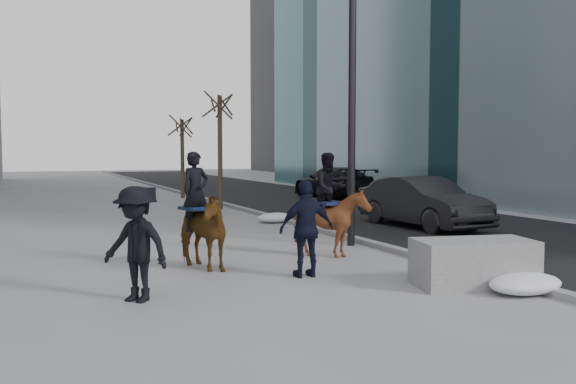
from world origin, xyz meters
name	(u,v)px	position (x,y,z in m)	size (l,w,h in m)	color
ground	(316,282)	(0.00, 0.00, 0.00)	(120.00, 120.00, 0.00)	gray
road	(366,212)	(7.00, 10.00, 0.01)	(8.00, 90.00, 0.01)	black
curb	(265,215)	(3.00, 10.00, 0.06)	(0.25, 90.00, 0.12)	gray
planter	(474,263)	(2.33, -1.31, 0.39)	(1.97, 0.98, 0.79)	gray
car_near	(422,202)	(6.22, 5.47, 0.75)	(1.59, 4.56, 1.50)	black
car_far	(333,182)	(9.12, 16.60, 0.73)	(2.06, 5.06, 1.47)	black
tree_near	(220,146)	(2.40, 13.21, 2.43)	(1.20, 1.20, 4.86)	#372920
tree_far	(182,154)	(2.40, 19.21, 2.07)	(1.20, 1.20, 4.15)	#362920
mounted_left	(198,225)	(-1.55, 2.02, 0.84)	(1.28, 1.91, 2.27)	#47280E
mounted_right	(332,215)	(1.44, 2.15, 0.90)	(1.26, 1.40, 2.24)	#47290E
feeder	(307,229)	(0.05, 0.48, 0.88)	(1.05, 0.88, 1.75)	black
camera_crew	(136,244)	(-3.08, -0.09, 0.89)	(1.24, 1.28, 1.75)	black
lamppost	(350,36)	(2.60, 3.45, 4.99)	(0.25, 1.39, 9.09)	black
snow_piles	(371,243)	(2.70, 2.59, 0.16)	(1.30, 11.21, 0.33)	white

